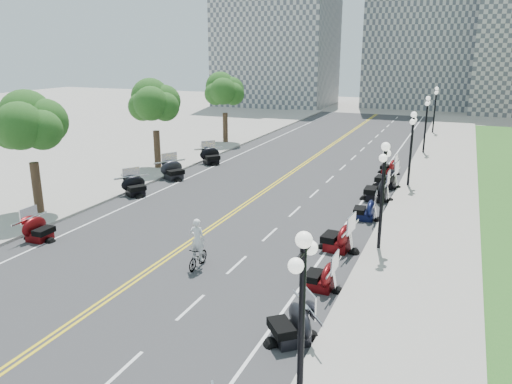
% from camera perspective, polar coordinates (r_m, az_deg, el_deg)
% --- Properties ---
extents(ground, '(160.00, 160.00, 0.00)m').
position_cam_1_polar(ground, '(23.29, -9.43, -6.98)').
color(ground, gray).
extents(road, '(16.00, 90.00, 0.01)m').
position_cam_1_polar(road, '(31.68, 0.10, -0.50)').
color(road, '#333335').
rests_on(road, ground).
extents(centerline_yellow_a, '(0.12, 90.00, 0.00)m').
position_cam_1_polar(centerline_yellow_a, '(31.72, -0.10, -0.46)').
color(centerline_yellow_a, yellow).
rests_on(centerline_yellow_a, road).
extents(centerline_yellow_b, '(0.12, 90.00, 0.00)m').
position_cam_1_polar(centerline_yellow_b, '(31.63, 0.30, -0.51)').
color(centerline_yellow_b, yellow).
rests_on(centerline_yellow_b, road).
extents(edge_line_north, '(0.12, 90.00, 0.00)m').
position_cam_1_polar(edge_line_north, '(29.92, 11.50, -1.82)').
color(edge_line_north, white).
rests_on(edge_line_north, road).
extents(edge_line_south, '(0.12, 90.00, 0.00)m').
position_cam_1_polar(edge_line_south, '(34.54, -9.76, 0.68)').
color(edge_line_south, white).
rests_on(edge_line_south, road).
extents(lane_dash_4, '(0.12, 2.00, 0.00)m').
position_cam_1_polar(lane_dash_4, '(15.91, -15.07, -19.07)').
color(lane_dash_4, white).
rests_on(lane_dash_4, road).
extents(lane_dash_5, '(0.12, 2.00, 0.00)m').
position_cam_1_polar(lane_dash_5, '(18.70, -7.48, -12.91)').
color(lane_dash_5, white).
rests_on(lane_dash_5, road).
extents(lane_dash_6, '(0.12, 2.00, 0.00)m').
position_cam_1_polar(lane_dash_6, '(21.86, -2.21, -8.31)').
color(lane_dash_6, white).
rests_on(lane_dash_6, road).
extents(lane_dash_7, '(0.12, 2.00, 0.00)m').
position_cam_1_polar(lane_dash_7, '(25.27, 1.60, -4.86)').
color(lane_dash_7, white).
rests_on(lane_dash_7, road).
extents(lane_dash_8, '(0.12, 2.00, 0.00)m').
position_cam_1_polar(lane_dash_8, '(28.83, 4.46, -2.22)').
color(lane_dash_8, white).
rests_on(lane_dash_8, road).
extents(lane_dash_9, '(0.12, 2.00, 0.00)m').
position_cam_1_polar(lane_dash_9, '(32.49, 6.68, -0.17)').
color(lane_dash_9, white).
rests_on(lane_dash_9, road).
extents(lane_dash_10, '(0.12, 2.00, 0.00)m').
position_cam_1_polar(lane_dash_10, '(36.22, 8.44, 1.46)').
color(lane_dash_10, white).
rests_on(lane_dash_10, road).
extents(lane_dash_11, '(0.12, 2.00, 0.00)m').
position_cam_1_polar(lane_dash_11, '(40.00, 9.88, 2.78)').
color(lane_dash_11, white).
rests_on(lane_dash_11, road).
extents(lane_dash_12, '(0.12, 2.00, 0.00)m').
position_cam_1_polar(lane_dash_12, '(43.82, 11.06, 3.87)').
color(lane_dash_12, white).
rests_on(lane_dash_12, road).
extents(lane_dash_13, '(0.12, 2.00, 0.00)m').
position_cam_1_polar(lane_dash_13, '(47.68, 12.06, 4.79)').
color(lane_dash_13, white).
rests_on(lane_dash_13, road).
extents(lane_dash_14, '(0.12, 2.00, 0.00)m').
position_cam_1_polar(lane_dash_14, '(51.55, 12.91, 5.57)').
color(lane_dash_14, white).
rests_on(lane_dash_14, road).
extents(lane_dash_15, '(0.12, 2.00, 0.00)m').
position_cam_1_polar(lane_dash_15, '(55.44, 13.65, 6.23)').
color(lane_dash_15, white).
rests_on(lane_dash_15, road).
extents(lane_dash_16, '(0.12, 2.00, 0.00)m').
position_cam_1_polar(lane_dash_16, '(59.35, 14.29, 6.81)').
color(lane_dash_16, white).
rests_on(lane_dash_16, road).
extents(lane_dash_17, '(0.12, 2.00, 0.00)m').
position_cam_1_polar(lane_dash_17, '(63.27, 14.85, 7.32)').
color(lane_dash_17, white).
rests_on(lane_dash_17, road).
extents(lane_dash_18, '(0.12, 2.00, 0.00)m').
position_cam_1_polar(lane_dash_18, '(67.20, 15.34, 7.77)').
color(lane_dash_18, white).
rests_on(lane_dash_18, road).
extents(lane_dash_19, '(0.12, 2.00, 0.00)m').
position_cam_1_polar(lane_dash_19, '(71.13, 15.79, 8.16)').
color(lane_dash_19, white).
rests_on(lane_dash_19, road).
extents(sidewalk_north, '(5.00, 90.00, 0.15)m').
position_cam_1_polar(sidewalk_north, '(29.47, 19.34, -2.57)').
color(sidewalk_north, '#9E9991').
rests_on(sidewalk_north, ground).
extents(sidewalk_south, '(5.00, 90.00, 0.15)m').
position_cam_1_polar(sidewalk_south, '(36.83, -15.18, 1.41)').
color(sidewalk_south, '#9E9991').
rests_on(sidewalk_south, ground).
extents(distant_block_a, '(18.00, 14.00, 26.00)m').
position_cam_1_polar(distant_block_a, '(85.45, 2.43, 18.69)').
color(distant_block_a, gray).
rests_on(distant_block_a, ground).
extents(distant_block_b, '(16.00, 12.00, 30.00)m').
position_cam_1_polar(distant_block_b, '(86.60, 18.57, 19.21)').
color(distant_block_b, gray).
rests_on(distant_block_b, ground).
extents(street_lamp_1, '(0.50, 1.20, 4.90)m').
position_cam_1_polar(street_lamp_1, '(12.31, 5.20, -15.48)').
color(street_lamp_1, black).
rests_on(street_lamp_1, sidewalk_north).
extents(street_lamp_2, '(0.50, 1.20, 4.90)m').
position_cam_1_polar(street_lamp_2, '(23.17, 14.21, -0.56)').
color(street_lamp_2, black).
rests_on(street_lamp_2, sidewalk_north).
extents(street_lamp_3, '(0.50, 1.20, 4.90)m').
position_cam_1_polar(street_lamp_3, '(34.79, 17.28, 4.67)').
color(street_lamp_3, black).
rests_on(street_lamp_3, sidewalk_north).
extents(street_lamp_4, '(0.50, 1.20, 4.90)m').
position_cam_1_polar(street_lamp_4, '(46.60, 18.82, 7.27)').
color(street_lamp_4, black).
rests_on(street_lamp_4, sidewalk_north).
extents(street_lamp_5, '(0.50, 1.20, 4.90)m').
position_cam_1_polar(street_lamp_5, '(58.49, 19.75, 8.81)').
color(street_lamp_5, black).
rests_on(street_lamp_5, sidewalk_north).
extents(tree_2, '(4.80, 4.80, 9.20)m').
position_cam_1_polar(tree_2, '(29.80, -24.44, 6.37)').
color(tree_2, '#235619').
rests_on(tree_2, sidewalk_south).
extents(tree_3, '(4.80, 4.80, 9.20)m').
position_cam_1_polar(tree_3, '(38.90, -11.48, 9.42)').
color(tree_3, '#235619').
rests_on(tree_3, sidewalk_south).
extents(tree_4, '(4.80, 4.80, 9.20)m').
position_cam_1_polar(tree_4, '(49.26, -3.59, 11.03)').
color(tree_4, '#235619').
rests_on(tree_4, sidewalk_south).
extents(motorcycle_n_4, '(2.83, 2.83, 1.41)m').
position_cam_1_polar(motorcycle_n_4, '(16.33, 4.01, -14.61)').
color(motorcycle_n_4, black).
rests_on(motorcycle_n_4, road).
extents(motorcycle_n_5, '(1.85, 1.85, 1.27)m').
position_cam_1_polar(motorcycle_n_5, '(19.71, 7.44, -9.28)').
color(motorcycle_n_5, '#590A0C').
rests_on(motorcycle_n_5, road).
extents(motorcycle_n_6, '(2.29, 2.29, 1.48)m').
position_cam_1_polar(motorcycle_n_6, '(23.40, 9.33, -4.90)').
color(motorcycle_n_6, '#590A0C').
rests_on(motorcycle_n_6, road).
extents(motorcycle_n_7, '(2.00, 2.00, 1.30)m').
position_cam_1_polar(motorcycle_n_7, '(27.86, 12.37, -1.83)').
color(motorcycle_n_7, black).
rests_on(motorcycle_n_7, road).
extents(motorcycle_n_8, '(2.29, 2.29, 1.57)m').
position_cam_1_polar(motorcycle_n_8, '(31.48, 13.63, 0.40)').
color(motorcycle_n_8, black).
rests_on(motorcycle_n_8, road).
extents(motorcycle_n_9, '(2.32, 2.32, 1.50)m').
position_cam_1_polar(motorcycle_n_9, '(34.59, 14.69, 1.67)').
color(motorcycle_n_9, black).
rests_on(motorcycle_n_9, road).
extents(motorcycle_n_10, '(1.88, 1.88, 1.24)m').
position_cam_1_polar(motorcycle_n_10, '(38.69, 14.93, 2.95)').
color(motorcycle_n_10, '#590A0C').
rests_on(motorcycle_n_10, road).
extents(motorcycle_s_5, '(1.91, 1.91, 1.32)m').
position_cam_1_polar(motorcycle_s_5, '(26.49, -23.58, -3.75)').
color(motorcycle_s_5, '#590A0C').
rests_on(motorcycle_s_5, road).
extents(motorcycle_s_7, '(2.76, 2.76, 1.39)m').
position_cam_1_polar(motorcycle_s_7, '(32.60, -13.67, 0.78)').
color(motorcycle_s_7, black).
rests_on(motorcycle_s_7, road).
extents(motorcycle_s_8, '(2.94, 2.94, 1.49)m').
position_cam_1_polar(motorcycle_s_8, '(36.13, -9.42, 2.58)').
color(motorcycle_s_8, black).
rests_on(motorcycle_s_8, road).
extents(motorcycle_s_9, '(2.97, 2.97, 1.47)m').
position_cam_1_polar(motorcycle_s_9, '(40.69, -5.16, 4.23)').
color(motorcycle_s_9, black).
rests_on(motorcycle_s_9, road).
extents(bicycle, '(0.47, 1.58, 0.95)m').
position_cam_1_polar(bicycle, '(21.58, -6.65, -7.41)').
color(bicycle, '#A51414').
rests_on(bicycle, road).
extents(cyclist_rider, '(0.68, 0.44, 1.86)m').
position_cam_1_polar(cyclist_rider, '(21.06, -6.77, -3.90)').
color(cyclist_rider, white).
rests_on(cyclist_rider, bicycle).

